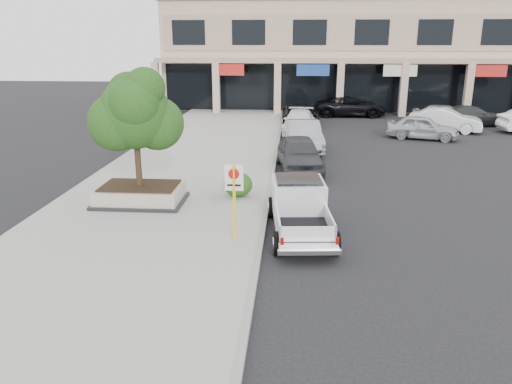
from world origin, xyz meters
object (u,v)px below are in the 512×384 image
pickup_truck (301,210)px  curb_car_c (299,122)px  lot_car_c (471,116)px  no_parking_sign (234,191)px  planter (140,194)px  curb_car_d (300,114)px  lot_car_d (351,107)px  planter_tree (140,113)px  curb_car_b (304,136)px  lot_car_e (445,115)px  lot_car_b (445,120)px  curb_car_a (300,154)px  lot_car_a (423,127)px

pickup_truck → curb_car_c: bearing=84.4°
pickup_truck → curb_car_c: (0.08, 18.10, -0.07)m
lot_car_c → curb_car_c: bearing=98.9°
no_parking_sign → lot_car_c: 27.03m
planter → curb_car_d: size_ratio=0.62×
curb_car_d → lot_car_d: 5.87m
lot_car_d → pickup_truck: bearing=169.5°
planter_tree → curb_car_d: 20.30m
curb_car_b → lot_car_e: curb_car_b is taller
lot_car_d → lot_car_e: lot_car_d is taller
no_parking_sign → curb_car_c: (2.05, 19.05, -0.91)m
planter_tree → no_parking_sign: bearing=-42.0°
lot_car_b → lot_car_e: (0.70, 2.59, 0.00)m
lot_car_b → lot_car_e: bearing=3.2°
pickup_truck → curb_car_d: (0.16, 21.64, -0.07)m
pickup_truck → no_parking_sign: bearing=-159.7°
no_parking_sign → curb_car_a: size_ratio=0.49×
no_parking_sign → curb_car_a: bearing=77.5°
curb_car_d → no_parking_sign: bearing=-99.7°
lot_car_a → lot_car_d: 10.02m
curb_car_a → lot_car_e: bearing=46.1°
planter → planter_tree: (0.13, 0.15, 2.94)m
lot_car_c → lot_car_d: size_ratio=0.87×
lot_car_e → planter_tree: bearing=160.5°
pickup_truck → lot_car_c: bearing=55.2°
no_parking_sign → lot_car_e: no_parking_sign is taller
lot_car_c → lot_car_e: size_ratio=1.08×
curb_car_a → curb_car_c: curb_car_a is taller
curb_car_b → curb_car_a: bearing=-99.0°
curb_car_c → lot_car_d: lot_car_d is taller
curb_car_a → lot_car_a: bearing=41.0°
lot_car_c → lot_car_d: bearing=55.8°
lot_car_c → lot_car_d: lot_car_d is taller
no_parking_sign → lot_car_d: no_parking_sign is taller
curb_car_a → lot_car_b: bearing=42.1°
curb_car_b → lot_car_e: 13.79m
curb_car_c → lot_car_b: lot_car_b is taller
lot_car_b → lot_car_e: 2.68m
planter_tree → pickup_truck: bearing=-22.8°
lot_car_c → curb_car_a: bearing=129.9°
planter → lot_car_c: lot_car_c is taller
pickup_truck → curb_car_a: (0.02, 8.03, 0.01)m
lot_car_c → curb_car_d: bearing=82.9°
planter_tree → no_parking_sign: planter_tree is taller
curb_car_d → lot_car_a: 9.13m
pickup_truck → curb_car_c: size_ratio=1.01×
curb_car_b → lot_car_c: bearing=32.3°
curb_car_c → lot_car_d: (4.19, 7.74, 0.06)m
curb_car_a → curb_car_c: (0.05, 10.07, -0.08)m
planter → curb_car_d: bearing=72.8°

